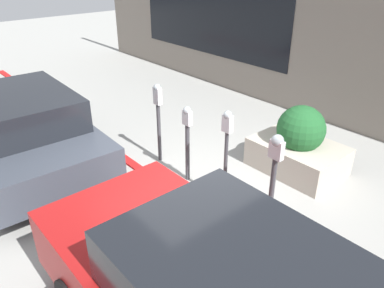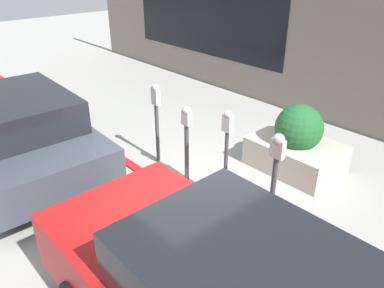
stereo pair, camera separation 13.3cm
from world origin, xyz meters
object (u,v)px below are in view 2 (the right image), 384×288
(parking_meter_fourth, at_px, (156,112))
(parked_car_middle, at_px, (18,131))
(parking_meter_second, at_px, (227,140))
(parking_meter_nearest, at_px, (276,166))
(planter_box, at_px, (297,145))
(parking_meter_middle, at_px, (187,133))

(parking_meter_fourth, height_order, parked_car_middle, parking_meter_fourth)
(parking_meter_second, distance_m, parked_car_middle, 3.68)
(parking_meter_nearest, distance_m, parked_car_middle, 4.44)
(parking_meter_fourth, bearing_deg, planter_box, -138.38)
(parking_meter_second, height_order, parking_meter_fourth, parking_meter_second)
(parking_meter_middle, height_order, parking_meter_fourth, parking_meter_fourth)
(parking_meter_second, xyz_separation_m, parking_meter_middle, (0.87, 0.02, -0.19))
(parking_meter_second, height_order, planter_box, parking_meter_second)
(planter_box, bearing_deg, parked_car_middle, 48.43)
(parking_meter_fourth, bearing_deg, parking_meter_nearest, 179.39)
(parking_meter_nearest, xyz_separation_m, planter_box, (0.74, -1.70, -0.56))
(parked_car_middle, bearing_deg, parking_meter_second, -145.36)
(parking_meter_fourth, bearing_deg, parking_meter_middle, 177.48)
(parking_meter_fourth, distance_m, parked_car_middle, 2.42)
(parking_meter_nearest, height_order, parking_meter_second, parking_meter_second)
(parking_meter_second, relative_size, parking_meter_middle, 1.14)
(parking_meter_second, height_order, parking_meter_middle, parking_meter_second)
(parking_meter_nearest, distance_m, planter_box, 1.93)
(parking_meter_second, xyz_separation_m, parking_meter_fourth, (1.73, -0.02, -0.09))
(parking_meter_middle, bearing_deg, planter_box, -120.94)
(parking_meter_fourth, xyz_separation_m, planter_box, (-1.88, -1.67, -0.51))
(parking_meter_second, relative_size, planter_box, 1.00)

